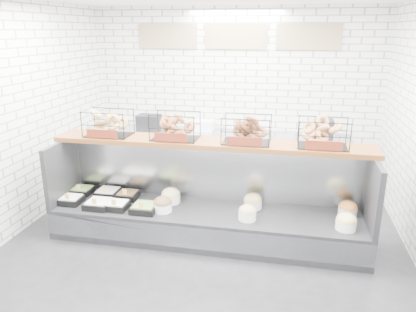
# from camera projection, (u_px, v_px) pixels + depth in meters

# --- Properties ---
(ground) EXTENTS (5.50, 5.50, 0.00)m
(ground) POSITION_uv_depth(u_px,v_px,m) (202.00, 249.00, 5.05)
(ground) COLOR black
(ground) RESTS_ON ground
(room_shell) EXTENTS (5.02, 5.51, 3.01)m
(room_shell) POSITION_uv_depth(u_px,v_px,m) (212.00, 77.00, 4.99)
(room_shell) COLOR white
(room_shell) RESTS_ON ground
(display_case) EXTENTS (4.00, 0.90, 1.20)m
(display_case) POSITION_uv_depth(u_px,v_px,m) (206.00, 213.00, 5.27)
(display_case) COLOR black
(display_case) RESTS_ON ground
(bagel_shelf) EXTENTS (4.10, 0.50, 0.40)m
(bagel_shelf) POSITION_uv_depth(u_px,v_px,m) (210.00, 131.00, 5.12)
(bagel_shelf) COLOR #512A11
(bagel_shelf) RESTS_ON display_case
(prep_counter) EXTENTS (4.00, 0.60, 1.20)m
(prep_counter) POSITION_uv_depth(u_px,v_px,m) (231.00, 156.00, 7.18)
(prep_counter) COLOR #93969B
(prep_counter) RESTS_ON ground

